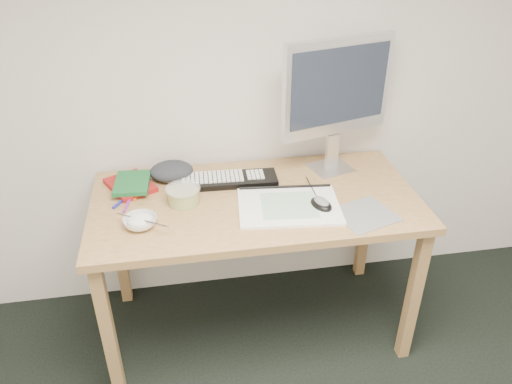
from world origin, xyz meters
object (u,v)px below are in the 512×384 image
sketchpad (289,206)px  keyboard (229,180)px  rice_bowl (140,222)px  desk (256,214)px  monitor (337,91)px

sketchpad → keyboard: size_ratio=0.96×
sketchpad → rice_bowl: (-0.61, -0.04, 0.01)m
desk → keyboard: keyboard is taller
rice_bowl → desk: bearing=15.6°
keyboard → desk: bearing=-54.9°
desk → rice_bowl: size_ratio=10.73×
sketchpad → rice_bowl: bearing=-170.9°
desk → sketchpad: sketchpad is taller
monitor → rice_bowl: 1.01m
rice_bowl → sketchpad: bearing=3.5°
desk → rice_bowl: rice_bowl is taller
keyboard → monitor: monitor is taller
sketchpad → rice_bowl: 0.61m
keyboard → monitor: (0.49, 0.05, 0.37)m
desk → sketchpad: 0.18m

